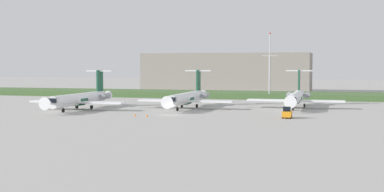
{
  "coord_description": "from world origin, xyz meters",
  "views": [
    {
      "loc": [
        33.0,
        -103.99,
        10.42
      ],
      "look_at": [
        0.0,
        15.72,
        3.0
      ],
      "focal_mm": 49.51,
      "sensor_mm": 36.0,
      "label": 1
    }
  ],
  "objects_px": {
    "antenna_mast": "(270,72)",
    "baggage_tug": "(287,113)",
    "regional_jet_third": "(296,97)",
    "regional_jet_second": "(187,98)",
    "safety_cone_mid_marker": "(147,115)",
    "regional_jet_nearest": "(80,99)",
    "safety_cone_front_marker": "(135,115)"
  },
  "relations": [
    {
      "from": "regional_jet_nearest",
      "to": "antenna_mast",
      "type": "height_order",
      "value": "antenna_mast"
    },
    {
      "from": "regional_jet_second",
      "to": "regional_jet_nearest",
      "type": "bearing_deg",
      "value": -156.39
    },
    {
      "from": "regional_jet_nearest",
      "to": "regional_jet_third",
      "type": "xyz_separation_m",
      "value": [
        47.74,
        18.0,
        0.0
      ]
    },
    {
      "from": "regional_jet_nearest",
      "to": "safety_cone_mid_marker",
      "type": "relative_size",
      "value": 56.36
    },
    {
      "from": "regional_jet_nearest",
      "to": "regional_jet_second",
      "type": "bearing_deg",
      "value": 23.61
    },
    {
      "from": "baggage_tug",
      "to": "regional_jet_nearest",
      "type": "bearing_deg",
      "value": 170.98
    },
    {
      "from": "baggage_tug",
      "to": "antenna_mast",
      "type": "bearing_deg",
      "value": 100.64
    },
    {
      "from": "regional_jet_third",
      "to": "baggage_tug",
      "type": "xyz_separation_m",
      "value": [
        0.27,
        -25.62,
        -1.53
      ]
    },
    {
      "from": "regional_jet_second",
      "to": "antenna_mast",
      "type": "relative_size",
      "value": 1.56
    },
    {
      "from": "regional_jet_nearest",
      "to": "baggage_tug",
      "type": "distance_m",
      "value": 48.64
    },
    {
      "from": "regional_jet_nearest",
      "to": "baggage_tug",
      "type": "xyz_separation_m",
      "value": [
        48.02,
        -7.62,
        -1.53
      ]
    },
    {
      "from": "baggage_tug",
      "to": "safety_cone_mid_marker",
      "type": "bearing_deg",
      "value": -171.03
    },
    {
      "from": "regional_jet_third",
      "to": "safety_cone_mid_marker",
      "type": "distance_m",
      "value": 40.38
    },
    {
      "from": "regional_jet_nearest",
      "to": "safety_cone_front_marker",
      "type": "bearing_deg",
      "value": -32.76
    },
    {
      "from": "regional_jet_second",
      "to": "regional_jet_third",
      "type": "bearing_deg",
      "value": 17.83
    },
    {
      "from": "antenna_mast",
      "to": "regional_jet_third",
      "type": "bearing_deg",
      "value": -70.79
    },
    {
      "from": "safety_cone_mid_marker",
      "to": "regional_jet_second",
      "type": "bearing_deg",
      "value": 84.38
    },
    {
      "from": "regional_jet_third",
      "to": "antenna_mast",
      "type": "height_order",
      "value": "antenna_mast"
    },
    {
      "from": "regional_jet_nearest",
      "to": "safety_cone_front_marker",
      "type": "height_order",
      "value": "regional_jet_nearest"
    },
    {
      "from": "regional_jet_second",
      "to": "safety_cone_mid_marker",
      "type": "xyz_separation_m",
      "value": [
        -2.16,
        -21.93,
        -2.26
      ]
    },
    {
      "from": "regional_jet_second",
      "to": "regional_jet_third",
      "type": "relative_size",
      "value": 1.0
    },
    {
      "from": "regional_jet_second",
      "to": "baggage_tug",
      "type": "distance_m",
      "value": 30.73
    },
    {
      "from": "regional_jet_nearest",
      "to": "regional_jet_second",
      "type": "xyz_separation_m",
      "value": [
        22.88,
        10.0,
        0.0
      ]
    },
    {
      "from": "antenna_mast",
      "to": "baggage_tug",
      "type": "bearing_deg",
      "value": -79.36
    },
    {
      "from": "regional_jet_nearest",
      "to": "antenna_mast",
      "type": "relative_size",
      "value": 1.56
    },
    {
      "from": "regional_jet_second",
      "to": "safety_cone_front_marker",
      "type": "xyz_separation_m",
      "value": [
        -4.8,
        -21.64,
        -2.26
      ]
    },
    {
      "from": "safety_cone_front_marker",
      "to": "safety_cone_mid_marker",
      "type": "relative_size",
      "value": 1.0
    },
    {
      "from": "regional_jet_nearest",
      "to": "baggage_tug",
      "type": "height_order",
      "value": "regional_jet_nearest"
    },
    {
      "from": "regional_jet_third",
      "to": "safety_cone_mid_marker",
      "type": "height_order",
      "value": "regional_jet_third"
    },
    {
      "from": "regional_jet_second",
      "to": "safety_cone_front_marker",
      "type": "height_order",
      "value": "regional_jet_second"
    },
    {
      "from": "antenna_mast",
      "to": "safety_cone_front_marker",
      "type": "distance_m",
      "value": 61.7
    },
    {
      "from": "regional_jet_third",
      "to": "baggage_tug",
      "type": "relative_size",
      "value": 9.69
    }
  ]
}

